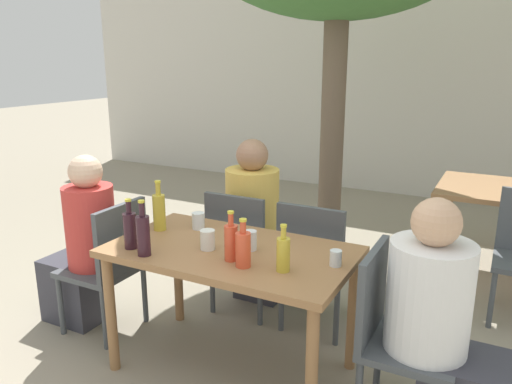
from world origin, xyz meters
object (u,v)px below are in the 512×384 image
object	(u,v)px
oil_cruet_4	(283,253)
drinking_glass_2	(208,240)
patio_chair_3	(315,260)
drinking_glass_3	(250,240)
patio_chair_1	(393,328)
person_seated_0	(83,251)
person_seated_2	(257,229)
wine_bottle_3	(143,234)
wine_bottle_0	(130,229)
patio_chair_2	(242,246)
soda_bottle_1	(231,241)
dining_table_front	(231,264)
drinking_glass_0	(198,221)
person_seated_1	(444,335)
oil_cruet_5	(159,211)
soda_bottle_2	(243,248)
patio_chair_0	(110,261)
drinking_glass_1	(336,258)

from	to	relation	value
oil_cruet_4	drinking_glass_2	world-z (taller)	oil_cruet_4
patio_chair_3	drinking_glass_3	world-z (taller)	patio_chair_3
patio_chair_1	person_seated_0	bearing A→B (deg)	90.00
person_seated_2	wine_bottle_3	xyz separation A→B (m)	(-0.09, -1.13, 0.31)
person_seated_2	oil_cruet_4	size ratio (longest dim) A/B	5.11
patio_chair_3	wine_bottle_0	size ratio (longest dim) A/B	3.17
patio_chair_2	soda_bottle_1	distance (m)	0.90
dining_table_front	patio_chair_3	world-z (taller)	patio_chair_3
person_seated_0	person_seated_2	distance (m)	1.21
person_seated_0	drinking_glass_2	xyz separation A→B (m)	(1.03, -0.07, 0.28)
wine_bottle_0	drinking_glass_0	distance (m)	0.47
patio_chair_3	oil_cruet_4	distance (m)	0.84
drinking_glass_3	patio_chair_1	bearing A→B (deg)	-2.29
soda_bottle_1	wine_bottle_3	xyz separation A→B (m)	(-0.44, -0.15, 0.02)
dining_table_front	patio_chair_2	xyz separation A→B (m)	(-0.27, 0.61, -0.15)
soda_bottle_1	drinking_glass_3	world-z (taller)	soda_bottle_1
patio_chair_1	person_seated_1	world-z (taller)	person_seated_1
oil_cruet_5	drinking_glass_2	distance (m)	0.46
oil_cruet_5	patio_chair_1	bearing A→B (deg)	-2.72
dining_table_front	person_seated_0	xyz separation A→B (m)	(-1.14, -0.00, -0.13)
person_seated_1	drinking_glass_3	world-z (taller)	person_seated_1
patio_chair_1	patio_chair_2	bearing A→B (deg)	62.34
patio_chair_3	oil_cruet_5	world-z (taller)	oil_cruet_5
wine_bottle_0	drinking_glass_0	xyz separation A→B (m)	(0.15, 0.44, -0.06)
dining_table_front	wine_bottle_0	distance (m)	0.59
soda_bottle_2	patio_chair_2	bearing A→B (deg)	119.25
patio_chair_1	drinking_glass_3	world-z (taller)	patio_chair_1
patio_chair_1	person_seated_0	world-z (taller)	person_seated_0
person_seated_0	person_seated_1	world-z (taller)	person_seated_0
dining_table_front	person_seated_2	size ratio (longest dim) A/B	1.09
patio_chair_0	person_seated_0	xyz separation A→B (m)	(-0.24, -0.00, 0.02)
patio_chair_0	oil_cruet_4	size ratio (longest dim) A/B	3.71
soda_bottle_2	drinking_glass_2	size ratio (longest dim) A/B	2.30
drinking_glass_2	drinking_glass_3	xyz separation A→B (m)	(0.21, 0.10, -0.00)
dining_table_front	patio_chair_0	xyz separation A→B (m)	(-0.90, 0.00, -0.15)
patio_chair_1	drinking_glass_1	xyz separation A→B (m)	(-0.32, 0.04, 0.29)
patio_chair_0	drinking_glass_2	bearing A→B (deg)	85.19
drinking_glass_3	person_seated_1	bearing A→B (deg)	-1.78
dining_table_front	patio_chair_2	size ratio (longest dim) A/B	1.50
wine_bottle_0	drinking_glass_0	bearing A→B (deg)	70.86
patio_chair_3	drinking_glass_1	world-z (taller)	patio_chair_3
dining_table_front	drinking_glass_1	world-z (taller)	drinking_glass_1
patio_chair_1	patio_chair_0	bearing A→B (deg)	90.00
dining_table_front	drinking_glass_1	distance (m)	0.60
patio_chair_2	person_seated_1	xyz separation A→B (m)	(1.40, -0.61, 0.03)
soda_bottle_2	drinking_glass_2	xyz separation A→B (m)	(-0.29, 0.12, -0.04)
patio_chair_1	patio_chair_2	xyz separation A→B (m)	(-1.17, 0.61, 0.00)
soda_bottle_1	patio_chair_2	bearing A→B (deg)	115.01
wine_bottle_0	drinking_glass_3	xyz separation A→B (m)	(0.60, 0.28, -0.05)
patio_chair_0	soda_bottle_2	world-z (taller)	soda_bottle_2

